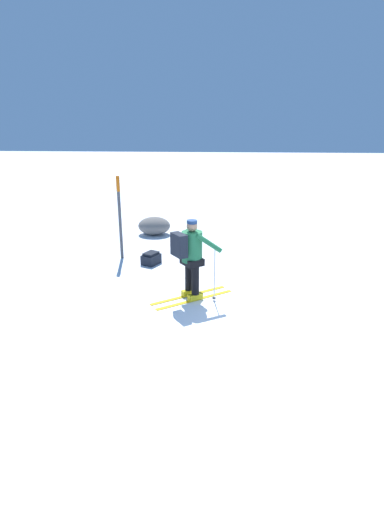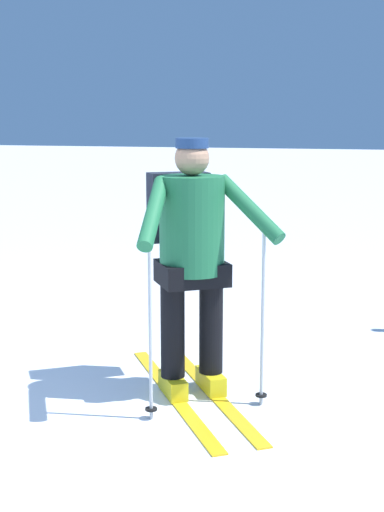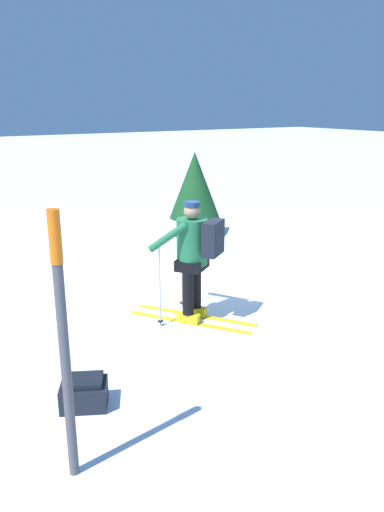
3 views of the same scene
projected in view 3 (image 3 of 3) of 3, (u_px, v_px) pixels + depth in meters
name	position (u px, v px, depth m)	size (l,w,h in m)	color
ground_plane	(204.00, 291.00, 7.69)	(80.00, 80.00, 0.00)	white
skier	(194.00, 252.00, 6.42)	(1.61, 1.28, 1.60)	gold
dropped_backpack	(84.00, 393.00, 4.75)	(0.49, 0.54, 0.30)	black
trail_marker	(63.00, 331.00, 3.56)	(0.09, 0.09, 2.11)	#4C4C51
pine_tree	(195.00, 185.00, 10.64)	(1.09, 1.09, 1.81)	#4C331E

